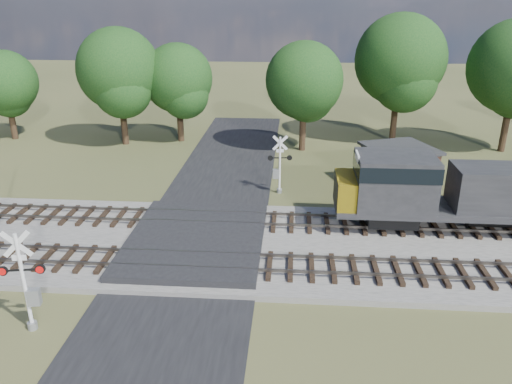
{
  "coord_description": "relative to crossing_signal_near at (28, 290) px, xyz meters",
  "views": [
    {
      "loc": [
        4.93,
        -22.78,
        12.33
      ],
      "look_at": [
        3.05,
        2.0,
        2.56
      ],
      "focal_mm": 35.0,
      "sensor_mm": 36.0,
      "label": 1
    }
  ],
  "objects": [
    {
      "name": "crossing_signal_near",
      "position": [
        0.0,
        0.0,
        0.0
      ],
      "size": [
        1.74,
        0.45,
        4.34
      ],
      "rotation": [
        0.0,
        0.0,
        0.18
      ],
      "color": "silver",
      "rests_on": "ground"
    },
    {
      "name": "road",
      "position": [
        5.08,
        7.01,
        -1.76
      ],
      "size": [
        7.0,
        60.0,
        0.08
      ],
      "primitive_type": "cube",
      "color": "black",
      "rests_on": "ground"
    },
    {
      "name": "ground",
      "position": [
        5.08,
        7.01,
        -1.8
      ],
      "size": [
        160.0,
        160.0,
        0.0
      ],
      "primitive_type": "plane",
      "color": "#414826",
      "rests_on": "ground"
    },
    {
      "name": "track_near",
      "position": [
        8.2,
        5.01,
        -1.39
      ],
      "size": [
        140.0,
        2.6,
        0.33
      ],
      "color": "black",
      "rests_on": "ballast_bed"
    },
    {
      "name": "crossing_panel",
      "position": [
        5.08,
        7.51,
        -1.49
      ],
      "size": [
        7.0,
        9.0,
        0.62
      ],
      "primitive_type": "cube",
      "color": "#262628",
      "rests_on": "ground"
    },
    {
      "name": "treeline",
      "position": [
        11.22,
        27.29,
        4.55
      ],
      "size": [
        82.36,
        10.64,
        11.17
      ],
      "color": "black",
      "rests_on": "ground"
    },
    {
      "name": "crossing_signal_far",
      "position": [
        9.13,
        15.48,
        -0.15
      ],
      "size": [
        1.61,
        0.37,
        3.99
      ],
      "rotation": [
        0.0,
        0.0,
        3.25
      ],
      "color": "silver",
      "rests_on": "ground"
    },
    {
      "name": "ballast_bed",
      "position": [
        15.08,
        7.51,
        -1.65
      ],
      "size": [
        140.0,
        10.0,
        0.3
      ],
      "primitive_type": "cube",
      "color": "gray",
      "rests_on": "ground"
    },
    {
      "name": "equipment_shed",
      "position": [
        17.27,
        17.23,
        -0.34
      ],
      "size": [
        5.45,
        5.45,
        2.88
      ],
      "rotation": [
        0.0,
        0.0,
        0.36
      ],
      "color": "#492E1F",
      "rests_on": "ground"
    },
    {
      "name": "track_far",
      "position": [
        8.2,
        10.01,
        -1.39
      ],
      "size": [
        140.0,
        2.6,
        0.33
      ],
      "color": "black",
      "rests_on": "ballast_bed"
    }
  ]
}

